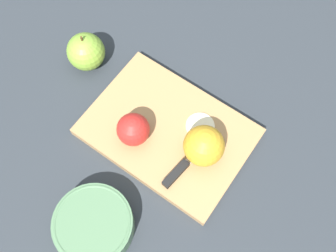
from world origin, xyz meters
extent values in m
plane|color=#282D33|center=(0.00, 0.00, 0.00)|extent=(4.00, 4.00, 0.00)
cube|color=#A37A4C|center=(0.00, 0.00, 0.01)|extent=(0.39, 0.30, 0.02)
sphere|color=red|center=(-0.06, -0.04, 0.06)|extent=(0.07, 0.07, 0.07)
cylinder|color=beige|center=(-0.05, -0.04, 0.06)|extent=(0.05, 0.05, 0.07)
sphere|color=gold|center=(0.09, -0.02, 0.07)|extent=(0.09, 0.09, 0.09)
cylinder|color=beige|center=(0.10, -0.01, 0.07)|extent=(0.04, 0.08, 0.08)
cube|color=silver|center=(0.08, -0.01, 0.03)|extent=(0.04, 0.09, 0.00)
cube|color=black|center=(0.06, -0.09, 0.03)|extent=(0.04, 0.07, 0.02)
cylinder|color=beige|center=(0.06, 0.04, 0.03)|extent=(0.06, 0.06, 0.00)
sphere|color=olive|center=(-0.25, 0.09, 0.04)|extent=(0.09, 0.09, 0.09)
cylinder|color=#4C3319|center=(-0.25, 0.09, 0.10)|extent=(0.01, 0.01, 0.01)
cylinder|color=#4C704C|center=(-0.04, -0.25, 0.03)|extent=(0.16, 0.16, 0.05)
torus|color=#4C704C|center=(-0.04, -0.25, 0.05)|extent=(0.16, 0.16, 0.01)
camera|label=1|loc=(0.15, -0.30, 0.81)|focal=42.00mm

